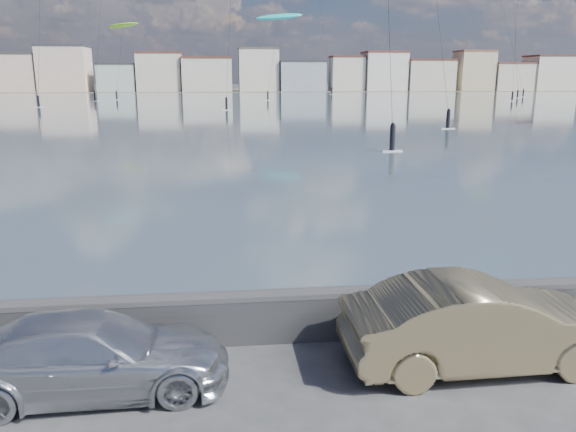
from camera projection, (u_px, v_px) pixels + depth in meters
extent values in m
plane|color=#333335|center=(251.00, 425.00, 8.39)|extent=(700.00, 700.00, 0.00)
cube|color=#445563|center=(227.00, 106.00, 96.63)|extent=(500.00, 177.00, 0.00)
cube|color=#4C473D|center=(226.00, 90.00, 201.25)|extent=(500.00, 60.00, 0.00)
cube|color=#28282B|center=(244.00, 321.00, 10.89)|extent=(400.00, 0.35, 0.90)
cylinder|color=#28282B|center=(244.00, 299.00, 10.78)|extent=(400.00, 0.36, 0.36)
cube|color=beige|center=(18.00, 74.00, 179.40)|extent=(13.00, 11.00, 11.50)
cube|color=#383330|center=(16.00, 54.00, 177.93)|extent=(13.26, 11.22, 0.60)
cube|color=beige|center=(65.00, 70.00, 180.62)|extent=(15.00, 12.00, 14.00)
cube|color=#2D2D33|center=(63.00, 46.00, 178.85)|extent=(15.30, 12.24, 0.60)
cube|color=#B7C6BC|center=(118.00, 78.00, 183.03)|extent=(12.00, 10.00, 8.50)
cube|color=#2D2D33|center=(117.00, 64.00, 181.93)|extent=(12.24, 10.20, 0.60)
cube|color=beige|center=(160.00, 73.00, 184.03)|extent=(14.00, 11.00, 12.00)
cube|color=#562D23|center=(159.00, 53.00, 182.50)|extent=(14.28, 11.22, 0.60)
cube|color=beige|center=(207.00, 75.00, 185.85)|extent=(16.00, 13.00, 10.50)
cube|color=#562D23|center=(207.00, 58.00, 184.50)|extent=(16.32, 13.26, 0.60)
cube|color=beige|center=(259.00, 71.00, 187.27)|extent=(13.00, 10.00, 13.50)
cube|color=#4C423D|center=(258.00, 49.00, 185.56)|extent=(13.26, 10.20, 0.60)
cube|color=#9EA8B7|center=(302.00, 77.00, 189.29)|extent=(15.00, 12.00, 9.50)
cube|color=#2D2D33|center=(302.00, 61.00, 188.06)|extent=(15.30, 12.24, 0.60)
cube|color=beige|center=(347.00, 74.00, 190.74)|extent=(11.00, 9.00, 11.00)
cube|color=#562D23|center=(347.00, 57.00, 189.33)|extent=(11.22, 9.18, 0.60)
cube|color=white|center=(384.00, 72.00, 191.93)|extent=(14.00, 11.00, 12.50)
cube|color=brown|center=(385.00, 52.00, 190.34)|extent=(14.28, 11.22, 0.60)
cube|color=beige|center=(428.00, 76.00, 193.87)|extent=(16.00, 12.00, 10.00)
cube|color=#562D23|center=(428.00, 60.00, 192.58)|extent=(16.32, 12.24, 0.60)
cube|color=beige|center=(474.00, 72.00, 195.24)|extent=(12.00, 10.00, 13.00)
cube|color=brown|center=(475.00, 51.00, 193.59)|extent=(12.24, 10.20, 0.60)
cube|color=beige|center=(510.00, 77.00, 197.15)|extent=(14.00, 11.00, 9.00)
cube|color=brown|center=(511.00, 63.00, 195.99)|extent=(14.28, 11.22, 0.60)
cube|color=silver|center=(549.00, 74.00, 198.38)|extent=(15.00, 12.00, 11.50)
cube|color=#562D23|center=(551.00, 56.00, 196.91)|extent=(15.30, 12.24, 0.60)
imported|color=silver|center=(92.00, 354.00, 9.17)|extent=(4.53, 1.99, 1.29)
imported|color=tan|center=(480.00, 324.00, 9.93)|extent=(4.88, 1.80, 1.60)
cube|color=white|center=(392.00, 151.00, 38.58)|extent=(1.40, 0.42, 0.08)
cylinder|color=black|center=(392.00, 138.00, 38.36)|extent=(0.36, 0.36, 1.70)
sphere|color=black|center=(393.00, 125.00, 38.14)|extent=(0.28, 0.28, 0.28)
cube|color=white|center=(448.00, 128.00, 55.03)|extent=(1.40, 0.42, 0.08)
cylinder|color=black|center=(448.00, 119.00, 54.81)|extent=(0.36, 0.36, 1.70)
sphere|color=black|center=(449.00, 110.00, 54.59)|extent=(0.28, 0.28, 0.28)
ellipsoid|color=#19BFBF|center=(279.00, 17.00, 121.74)|extent=(10.91, 5.43, 2.56)
cube|color=white|center=(268.00, 100.00, 117.80)|extent=(1.40, 0.42, 0.08)
cylinder|color=black|center=(268.00, 96.00, 117.58)|extent=(0.36, 0.36, 1.70)
sphere|color=black|center=(268.00, 92.00, 117.36)|extent=(0.28, 0.28, 0.28)
cylinder|color=black|center=(273.00, 55.00, 119.62)|extent=(3.12, 8.19, 16.24)
cube|color=white|center=(227.00, 110.00, 84.77)|extent=(1.40, 0.42, 0.08)
cylinder|color=black|center=(226.00, 104.00, 84.56)|extent=(0.36, 0.36, 1.70)
sphere|color=black|center=(226.00, 98.00, 84.34)|extent=(0.28, 0.28, 0.28)
ellipsoid|color=#8CD826|center=(123.00, 25.00, 123.35)|extent=(7.93, 5.01, 1.83)
cube|color=white|center=(117.00, 100.00, 120.62)|extent=(1.40, 0.42, 0.08)
cylinder|color=black|center=(117.00, 96.00, 120.40)|extent=(0.36, 0.36, 1.70)
sphere|color=black|center=(116.00, 91.00, 120.18)|extent=(0.28, 0.28, 0.28)
cylinder|color=black|center=(120.00, 59.00, 121.84)|extent=(1.28, 6.71, 14.56)
cube|color=white|center=(517.00, 98.00, 130.45)|extent=(1.40, 0.42, 0.08)
cylinder|color=black|center=(518.00, 94.00, 130.23)|extent=(0.36, 0.36, 1.70)
sphere|color=black|center=(518.00, 90.00, 130.02)|extent=(0.28, 0.28, 0.28)
cylinder|color=black|center=(515.00, 24.00, 131.63)|extent=(1.05, 10.82, 31.05)
cube|color=white|center=(95.00, 101.00, 114.58)|extent=(1.40, 0.42, 0.08)
cylinder|color=black|center=(95.00, 97.00, 114.36)|extent=(0.36, 0.36, 1.70)
sphere|color=black|center=(94.00, 92.00, 114.14)|extent=(0.28, 0.28, 0.28)
cylinder|color=black|center=(99.00, 29.00, 117.93)|extent=(0.99, 14.20, 26.62)
cube|color=white|center=(512.00, 101.00, 115.85)|extent=(1.40, 0.42, 0.08)
cylinder|color=black|center=(512.00, 96.00, 115.63)|extent=(0.36, 0.36, 1.70)
sphere|color=black|center=(513.00, 92.00, 115.41)|extent=(0.28, 0.28, 0.28)
cylinder|color=black|center=(517.00, 4.00, 114.77)|extent=(2.07, 7.33, 36.26)
cube|color=white|center=(39.00, 107.00, 92.62)|extent=(1.40, 0.42, 0.08)
cylinder|color=black|center=(38.00, 102.00, 92.40)|extent=(0.36, 0.36, 1.70)
sphere|color=black|center=(38.00, 96.00, 92.18)|extent=(0.28, 0.28, 0.28)
cube|color=white|center=(523.00, 97.00, 137.76)|extent=(1.40, 0.42, 0.08)
cylinder|color=black|center=(523.00, 93.00, 137.54)|extent=(0.36, 0.36, 1.70)
sphere|color=black|center=(524.00, 89.00, 137.32)|extent=(0.28, 0.28, 0.28)
cylinder|color=black|center=(510.00, 38.00, 139.35)|extent=(3.83, 10.87, 25.76)
cube|color=white|center=(332.00, 94.00, 157.84)|extent=(1.40, 0.42, 0.08)
cylinder|color=black|center=(332.00, 91.00, 157.62)|extent=(0.36, 0.36, 1.70)
sphere|color=black|center=(332.00, 88.00, 157.40)|extent=(0.28, 0.28, 0.28)
cylinder|color=black|center=(324.00, 31.00, 156.80)|extent=(3.99, 6.98, 31.89)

